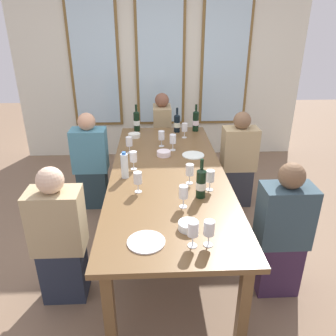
% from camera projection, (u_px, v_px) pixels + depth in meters
% --- Properties ---
extents(ground_plane, '(12.00, 12.00, 0.00)m').
position_uv_depth(ground_plane, '(168.00, 237.00, 3.33)').
color(ground_plane, '#7B604A').
extents(back_wall_with_windows, '(4.23, 0.10, 2.90)m').
position_uv_depth(back_wall_with_windows, '(160.00, 61.00, 4.82)').
color(back_wall_with_windows, silver).
rests_on(back_wall_with_windows, ground).
extents(dining_table, '(1.03, 2.65, 0.74)m').
position_uv_depth(dining_table, '(168.00, 177.00, 3.05)').
color(dining_table, brown).
rests_on(dining_table, ground).
extents(white_plate_0, '(0.24, 0.24, 0.01)m').
position_uv_depth(white_plate_0, '(146.00, 242.00, 2.06)').
color(white_plate_0, white).
rests_on(white_plate_0, dining_table).
extents(white_plate_1, '(0.23, 0.23, 0.01)m').
position_uv_depth(white_plate_1, '(193.00, 155.00, 3.37)').
color(white_plate_1, white).
rests_on(white_plate_1, dining_table).
extents(wine_bottle_0, '(0.08, 0.08, 0.32)m').
position_uv_depth(wine_bottle_0, '(201.00, 183.00, 2.54)').
color(wine_bottle_0, black).
rests_on(wine_bottle_0, dining_table).
extents(wine_bottle_1, '(0.08, 0.08, 0.33)m').
position_uv_depth(wine_bottle_1, '(196.00, 121.00, 4.06)').
color(wine_bottle_1, black).
rests_on(wine_bottle_1, dining_table).
extents(wine_bottle_2, '(0.08, 0.08, 0.33)m').
position_uv_depth(wine_bottle_2, '(137.00, 121.00, 4.06)').
color(wine_bottle_2, black).
rests_on(wine_bottle_2, dining_table).
extents(wine_bottle_3, '(0.08, 0.08, 0.30)m').
position_uv_depth(wine_bottle_3, '(177.00, 123.00, 4.03)').
color(wine_bottle_3, black).
rests_on(wine_bottle_3, dining_table).
extents(tasting_bowl_0, '(0.14, 0.14, 0.05)m').
position_uv_depth(tasting_bowl_0, '(164.00, 153.00, 3.35)').
color(tasting_bowl_0, white).
rests_on(tasting_bowl_0, dining_table).
extents(tasting_bowl_1, '(0.14, 0.14, 0.05)m').
position_uv_depth(tasting_bowl_1, '(134.00, 135.00, 3.88)').
color(tasting_bowl_1, white).
rests_on(tasting_bowl_1, dining_table).
extents(tasting_bowl_2, '(0.14, 0.14, 0.05)m').
position_uv_depth(tasting_bowl_2, '(188.00, 226.00, 2.18)').
color(tasting_bowl_2, white).
rests_on(tasting_bowl_2, dining_table).
extents(water_bottle, '(0.06, 0.06, 0.24)m').
position_uv_depth(water_bottle, '(125.00, 166.00, 2.86)').
color(water_bottle, white).
rests_on(water_bottle, dining_table).
extents(wine_glass_0, '(0.07, 0.07, 0.17)m').
position_uv_depth(wine_glass_0, '(138.00, 178.00, 2.61)').
color(wine_glass_0, white).
rests_on(wine_glass_0, dining_table).
extents(wine_glass_1, '(0.07, 0.07, 0.17)m').
position_uv_depth(wine_glass_1, '(185.00, 128.00, 3.83)').
color(wine_glass_1, white).
rests_on(wine_glass_1, dining_table).
extents(wine_glass_2, '(0.07, 0.07, 0.17)m').
position_uv_depth(wine_glass_2, '(129.00, 142.00, 3.39)').
color(wine_glass_2, white).
rests_on(wine_glass_2, dining_table).
extents(wine_glass_3, '(0.07, 0.07, 0.17)m').
position_uv_depth(wine_glass_3, '(209.00, 229.00, 1.99)').
color(wine_glass_3, white).
rests_on(wine_glass_3, dining_table).
extents(wine_glass_4, '(0.07, 0.07, 0.17)m').
position_uv_depth(wine_glass_4, '(210.00, 177.00, 2.64)').
color(wine_glass_4, white).
rests_on(wine_glass_4, dining_table).
extents(wine_glass_5, '(0.07, 0.07, 0.17)m').
position_uv_depth(wine_glass_5, '(183.00, 192.00, 2.40)').
color(wine_glass_5, white).
rests_on(wine_glass_5, dining_table).
extents(wine_glass_6, '(0.07, 0.07, 0.17)m').
position_uv_depth(wine_glass_6, '(133.00, 157.00, 3.01)').
color(wine_glass_6, white).
rests_on(wine_glass_6, dining_table).
extents(wine_glass_7, '(0.07, 0.07, 0.17)m').
position_uv_depth(wine_glass_7, '(173.00, 140.00, 3.46)').
color(wine_glass_7, white).
rests_on(wine_glass_7, dining_table).
extents(wine_glass_8, '(0.07, 0.07, 0.17)m').
position_uv_depth(wine_glass_8, '(190.00, 170.00, 2.75)').
color(wine_glass_8, white).
rests_on(wine_glass_8, dining_table).
extents(wine_glass_9, '(0.07, 0.07, 0.17)m').
position_uv_depth(wine_glass_9, '(193.00, 230.00, 1.98)').
color(wine_glass_9, white).
rests_on(wine_glass_9, dining_table).
extents(wine_glass_10, '(0.07, 0.07, 0.17)m').
position_uv_depth(wine_glass_10, '(161.00, 136.00, 3.56)').
color(wine_glass_10, white).
rests_on(wine_glass_10, dining_table).
extents(seated_person_0, '(0.38, 0.24, 1.11)m').
position_uv_depth(seated_person_0, '(60.00, 239.00, 2.44)').
color(seated_person_0, '#232A39').
rests_on(seated_person_0, ground).
extents(seated_person_1, '(0.38, 0.24, 1.11)m').
position_uv_depth(seated_person_1, '(282.00, 234.00, 2.50)').
color(seated_person_1, '#37223D').
rests_on(seated_person_1, ground).
extents(seated_person_2, '(0.38, 0.24, 1.11)m').
position_uv_depth(seated_person_2, '(91.00, 164.00, 3.71)').
color(seated_person_2, '#253942').
rests_on(seated_person_2, ground).
extents(seated_person_3, '(0.38, 0.24, 1.11)m').
position_uv_depth(seated_person_3, '(238.00, 162.00, 3.75)').
color(seated_person_3, '#2C2F36').
rests_on(seated_person_3, ground).
extents(seated_person_4, '(0.24, 0.38, 1.11)m').
position_uv_depth(seated_person_4, '(162.00, 135.00, 4.64)').
color(seated_person_4, '#212F2F').
rests_on(seated_person_4, ground).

